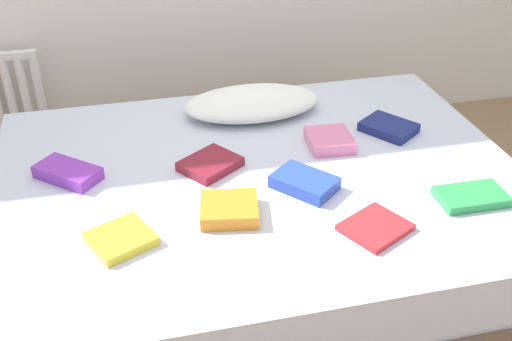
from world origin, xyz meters
TOP-DOWN VIEW (x-y plane):
  - ground_plane at (0.00, 0.00)m, footprint 8.00×8.00m
  - bed at (0.00, 0.00)m, footprint 2.00×1.50m
  - pillow at (0.09, 0.49)m, footprint 0.59×0.34m
  - textbook_yellow at (-0.52, -0.30)m, footprint 0.24×0.23m
  - textbook_pink at (0.32, 0.14)m, footprint 0.18×0.19m
  - textbook_red at (0.28, -0.42)m, footprint 0.26×0.24m
  - textbook_orange at (-0.16, -0.23)m, footprint 0.22×0.21m
  - textbook_green at (0.67, -0.34)m, footprint 0.24×0.14m
  - textbook_purple at (-0.69, 0.13)m, footprint 0.26×0.25m
  - textbook_maroon at (-0.17, 0.08)m, footprint 0.26×0.25m
  - textbook_navy at (0.60, 0.19)m, footprint 0.25×0.26m
  - textbook_blue at (0.13, -0.14)m, footprint 0.25×0.26m

SIDE VIEW (x-z plane):
  - ground_plane at x=0.00m, z-range 0.00..0.00m
  - bed at x=0.00m, z-range 0.00..0.50m
  - textbook_red at x=0.28m, z-range 0.50..0.52m
  - textbook_yellow at x=-0.52m, z-range 0.50..0.53m
  - textbook_green at x=0.67m, z-range 0.50..0.53m
  - textbook_maroon at x=-0.17m, z-range 0.50..0.54m
  - textbook_navy at x=0.60m, z-range 0.50..0.54m
  - textbook_pink at x=0.32m, z-range 0.50..0.55m
  - textbook_blue at x=0.13m, z-range 0.50..0.55m
  - textbook_purple at x=-0.69m, z-range 0.50..0.55m
  - textbook_orange at x=-0.16m, z-range 0.50..0.55m
  - pillow at x=0.09m, z-range 0.50..0.60m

